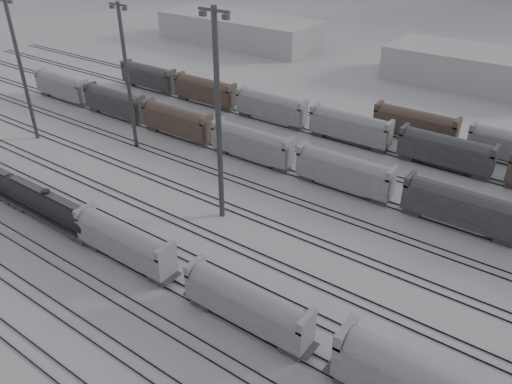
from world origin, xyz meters
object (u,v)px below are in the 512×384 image
Objects in this scene: hopper_car_a at (124,241)px; light_mast_c at (218,115)px; tank_car_b at (49,205)px; light_mast_a at (21,67)px; hopper_car_b at (247,303)px.

light_mast_c is (2.74, 14.81, 11.58)m from hopper_car_a.
tank_car_b is at bearing -140.07° from light_mast_c.
tank_car_b is 0.77× the size of light_mast_a.
light_mast_a is at bearing 159.70° from hopper_car_a.
hopper_car_a is 0.58× the size of light_mast_a.
hopper_car_a is (14.95, -0.00, 0.43)m from tank_car_b.
light_mast_a reaches higher than hopper_car_b.
tank_car_b is 0.70× the size of light_mast_c.
light_mast_c reaches higher than hopper_car_b.
light_mast_c reaches higher than light_mast_a.
hopper_car_b is at bearing -14.47° from light_mast_a.
light_mast_a is 0.90× the size of light_mast_c.
light_mast_a is at bearing 179.23° from light_mast_c.
light_mast_a is (-59.70, 15.40, 10.10)m from hopper_car_b.
hopper_car_a is at bearing -20.30° from light_mast_a.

